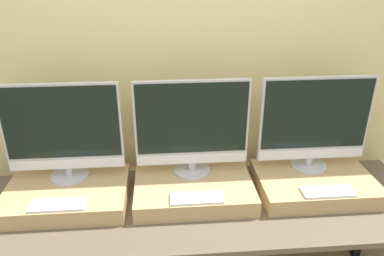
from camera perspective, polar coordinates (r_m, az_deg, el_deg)
wall_back at (r=2.15m, az=-0.58°, el=8.08°), size 8.00×0.04×2.60m
workbench at (r=2.04m, az=0.43°, el=-12.74°), size 2.44×0.74×0.73m
wooden_riser_left at (r=2.10m, az=-18.52°, el=-9.62°), size 0.63×0.44×0.09m
monitor_left at (r=2.04m, az=-19.08°, el=-0.44°), size 0.61×0.20×0.53m
keyboard_left at (r=1.94m, az=-19.73°, el=-10.94°), size 0.26×0.10×0.01m
wooden_riser_center at (r=2.04m, az=0.26°, el=-9.25°), size 0.63×0.44×0.09m
monitor_center at (r=1.98m, az=0.00°, el=0.21°), size 0.61×0.20×0.53m
keyboard_center at (r=1.88m, az=0.69°, el=-10.60°), size 0.26×0.10×0.01m
wooden_riser_right at (r=2.19m, az=18.13°, el=-7.98°), size 0.63×0.44×0.09m
monitor_right at (r=2.13m, az=18.19°, el=0.82°), size 0.61×0.20×0.53m
keyboard_right at (r=2.04m, az=19.96°, el=-9.08°), size 0.26×0.10×0.01m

